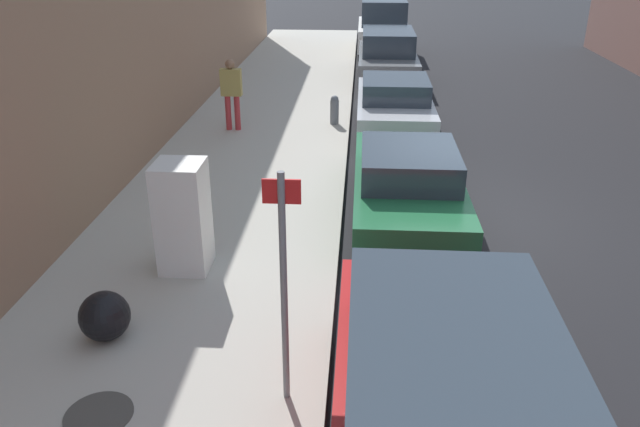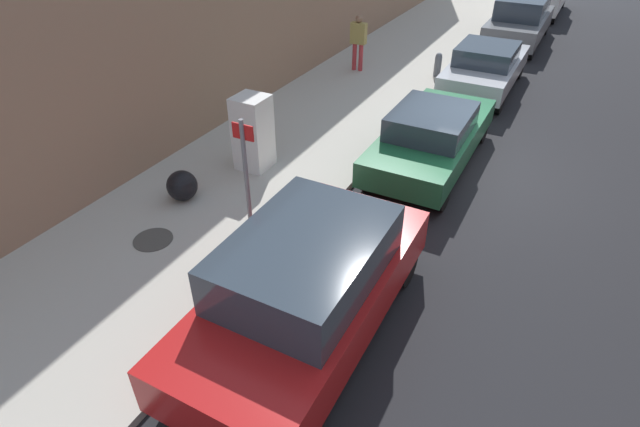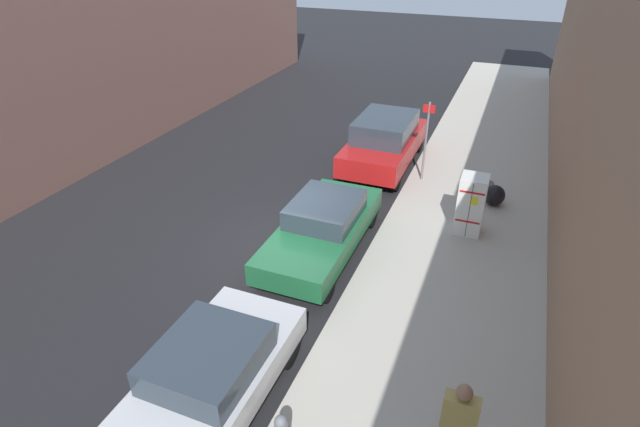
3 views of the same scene
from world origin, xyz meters
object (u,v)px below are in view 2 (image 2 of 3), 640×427
at_px(fire_hydrant, 438,64).
at_px(parked_sedan_green, 432,136).
at_px(parked_suv_red, 307,285).
at_px(parked_suv_gray, 520,20).
at_px(discarded_refrigerator, 253,133).
at_px(parked_sedan_silver, 486,66).
at_px(street_sign_post, 247,187).
at_px(pedestrian_walking_far, 358,39).
at_px(trash_bag, 182,186).

bearing_deg(fire_hydrant, parked_sedan_green, -74.79).
bearing_deg(parked_suv_red, parked_suv_gray, 90.00).
height_order(discarded_refrigerator, parked_sedan_silver, discarded_refrigerator).
height_order(street_sign_post, pedestrian_walking_far, street_sign_post).
bearing_deg(trash_bag, parked_suv_gray, 75.60).
distance_m(fire_hydrant, parked_sedan_silver, 1.53).
height_order(discarded_refrigerator, street_sign_post, street_sign_post).
distance_m(fire_hydrant, parked_sedan_green, 5.73).
relative_size(trash_bag, parked_suv_gray, 0.13).
distance_m(street_sign_post, parked_sedan_silver, 10.29).
relative_size(street_sign_post, parked_suv_red, 0.56).
xyz_separation_m(discarded_refrigerator, fire_hydrant, (1.82, 7.65, -0.43)).
bearing_deg(parked_sedan_silver, parked_sedan_green, -90.00).
relative_size(discarded_refrigerator, trash_bag, 2.65).
xyz_separation_m(street_sign_post, fire_hydrant, (0.03, 10.35, -1.05)).
distance_m(street_sign_post, parked_suv_red, 1.89).
distance_m(street_sign_post, fire_hydrant, 10.40).
height_order(trash_bag, parked_sedan_silver, parked_sedan_silver).
height_order(parked_suv_red, parked_suv_gray, parked_suv_red).
bearing_deg(parked_sedan_green, pedestrian_walking_far, 129.50).
distance_m(fire_hydrant, pedestrian_walking_far, 2.66).
relative_size(street_sign_post, trash_bag, 4.17).
bearing_deg(parked_suv_gray, street_sign_post, -95.53).
height_order(street_sign_post, parked_sedan_green, street_sign_post).
height_order(street_sign_post, parked_suv_red, street_sign_post).
height_order(street_sign_post, fire_hydrant, street_sign_post).
xyz_separation_m(parked_sedan_green, parked_suv_gray, (0.00, 11.02, 0.16)).
bearing_deg(fire_hydrant, parked_suv_gray, 74.71).
height_order(parked_sedan_green, parked_suv_gray, parked_suv_gray).
relative_size(discarded_refrigerator, fire_hydrant, 2.20).
bearing_deg(discarded_refrigerator, pedestrian_walking_far, 95.48).
xyz_separation_m(discarded_refrigerator, trash_bag, (-0.52, -1.80, -0.50)).
distance_m(discarded_refrigerator, pedestrian_walking_far, 7.01).
relative_size(pedestrian_walking_far, parked_sedan_silver, 0.40).
height_order(pedestrian_walking_far, parked_suv_red, pedestrian_walking_far).
relative_size(fire_hydrant, trash_bag, 1.20).
height_order(fire_hydrant, trash_bag, fire_hydrant).
distance_m(trash_bag, parked_suv_red, 4.26).
relative_size(pedestrian_walking_far, parked_sedan_green, 0.38).
bearing_deg(street_sign_post, parked_suv_gray, 84.47).
bearing_deg(street_sign_post, trash_bag, 158.63).
bearing_deg(trash_bag, fire_hydrant, 76.11).
bearing_deg(trash_bag, pedestrian_walking_far, 91.00).
xyz_separation_m(fire_hydrant, parked_suv_red, (1.50, -11.23, 0.38)).
bearing_deg(fire_hydrant, pedestrian_walking_far, -164.63).
bearing_deg(street_sign_post, parked_suv_red, -29.82).
xyz_separation_m(parked_sedan_silver, parked_suv_gray, (0.00, 5.71, 0.14)).
relative_size(parked_sedan_silver, parked_suv_gray, 0.91).
bearing_deg(discarded_refrigerator, parked_sedan_green, 32.68).
relative_size(discarded_refrigerator, parked_sedan_green, 0.35).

